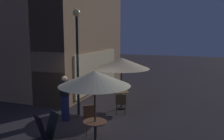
# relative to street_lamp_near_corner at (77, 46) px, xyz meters

# --- Properties ---
(ground_plane) EXTENTS (60.00, 60.00, 0.00)m
(ground_plane) POSITION_rel_street_lamp_near_corner_xyz_m (-0.94, -0.48, -2.81)
(ground_plane) COLOR #272226
(cafe_building) EXTENTS (7.44, 7.81, 8.64)m
(cafe_building) POSITION_rel_street_lamp_near_corner_xyz_m (2.69, 3.22, 1.51)
(cafe_building) COLOR #9C7955
(cafe_building) RESTS_ON ground
(street_lamp_near_corner) EXTENTS (0.29, 0.29, 4.23)m
(street_lamp_near_corner) POSITION_rel_street_lamp_near_corner_xyz_m (0.00, 0.00, 0.00)
(street_lamp_near_corner) COLOR black
(street_lamp_near_corner) RESTS_ON ground
(menu_sandwich_board) EXTENTS (0.82, 0.79, 0.83)m
(menu_sandwich_board) POSITION_rel_street_lamp_near_corner_xyz_m (-2.41, -0.16, -2.38)
(menu_sandwich_board) COLOR black
(menu_sandwich_board) RESTS_ON ground
(cafe_table_0) EXTENTS (0.65, 0.65, 0.78)m
(cafe_table_0) POSITION_rel_street_lamp_near_corner_xyz_m (1.38, -1.39, -2.27)
(cafe_table_0) COLOR black
(cafe_table_0) RESTS_ON ground
(cafe_table_1) EXTENTS (0.70, 0.70, 0.77)m
(cafe_table_1) POSITION_rel_street_lamp_near_corner_xyz_m (-2.34, -1.81, -2.25)
(cafe_table_1) COLOR black
(cafe_table_1) RESTS_ON ground
(patio_umbrella_0) EXTENTS (2.43, 2.43, 2.27)m
(patio_umbrella_0) POSITION_rel_street_lamp_near_corner_xyz_m (1.38, -1.39, -0.78)
(patio_umbrella_0) COLOR black
(patio_umbrella_0) RESTS_ON ground
(patio_umbrella_1) EXTENTS (2.06, 2.06, 2.26)m
(patio_umbrella_1) POSITION_rel_street_lamp_near_corner_xyz_m (-2.34, -1.81, -0.77)
(patio_umbrella_1) COLOR black
(patio_umbrella_1) RESTS_ON ground
(cafe_chair_0) EXTENTS (0.53, 0.53, 0.87)m
(cafe_chair_0) POSITION_rel_street_lamp_near_corner_xyz_m (0.63, -1.61, -2.28)
(cafe_chair_0) COLOR #4D3E22
(cafe_chair_0) RESTS_ON ground
(cafe_chair_1) EXTENTS (0.57, 0.57, 0.97)m
(cafe_chair_1) POSITION_rel_street_lamp_near_corner_xyz_m (-1.62, -1.31, -2.22)
(cafe_chair_1) COLOR brown
(cafe_chair_1) RESTS_ON ground
(patron_standing_0) EXTENTS (0.36, 0.36, 1.73)m
(patron_standing_0) POSITION_rel_street_lamp_near_corner_xyz_m (-0.74, 0.17, -1.94)
(patron_standing_0) COLOR #1F244C
(patron_standing_0) RESTS_ON ground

